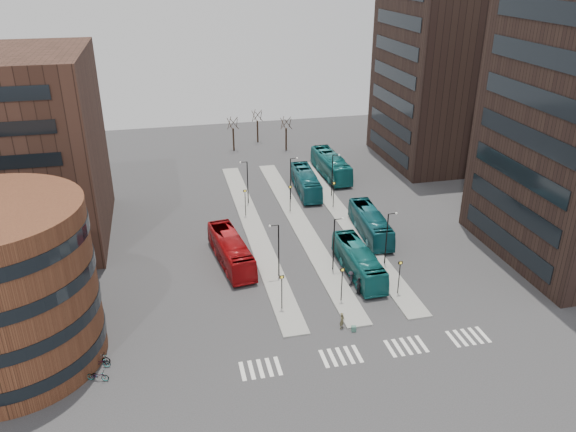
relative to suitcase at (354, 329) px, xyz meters
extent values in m
plane|color=#2D2D30|center=(-1.22, -7.12, -0.27)|extent=(160.00, 160.00, 0.00)
cube|color=gray|center=(-5.22, 22.88, -0.19)|extent=(2.50, 45.00, 0.15)
cube|color=gray|center=(0.78, 22.88, -0.19)|extent=(2.50, 45.00, 0.15)
cube|color=gray|center=(6.78, 22.88, -0.19)|extent=(2.50, 45.00, 0.15)
cube|color=navy|center=(0.00, 0.00, 0.00)|extent=(0.49, 0.42, 0.54)
imported|color=#9E0C0F|center=(-9.15, 15.06, 1.31)|extent=(4.12, 11.62, 3.17)
imported|color=#125C5D|center=(3.83, 9.66, 1.24)|extent=(2.68, 10.89, 3.03)
imported|color=#12555E|center=(4.22, 33.31, 1.29)|extent=(3.31, 11.32, 3.11)
imported|color=#12515B|center=(8.36, 18.14, 1.27)|extent=(3.22, 11.17, 3.08)
imported|color=#146264|center=(9.70, 38.95, 1.46)|extent=(3.22, 12.47, 3.45)
imported|color=brown|center=(-0.89, 0.74, 0.53)|extent=(0.68, 0.68, 1.60)
imported|color=black|center=(-9.20, 12.37, 0.49)|extent=(0.87, 0.76, 1.53)
imported|color=black|center=(2.54, 5.81, 0.67)|extent=(0.76, 1.19, 1.89)
imported|color=black|center=(2.33, 7.75, 0.49)|extent=(0.74, 1.07, 1.52)
imported|color=gray|center=(-22.22, -1.57, 0.21)|extent=(1.94, 1.17, 0.96)
imported|color=gray|center=(-22.22, 0.54, 0.28)|extent=(1.91, 1.03, 1.11)
imported|color=gray|center=(-22.22, 0.07, 0.22)|extent=(1.93, 0.96, 0.97)
cube|color=silver|center=(-10.72, -3.12, -0.26)|extent=(0.35, 2.40, 0.01)
cube|color=silver|center=(-9.97, -3.12, -0.26)|extent=(0.35, 2.40, 0.01)
cube|color=silver|center=(-9.22, -3.12, -0.26)|extent=(0.35, 2.40, 0.01)
cube|color=silver|center=(-8.47, -3.12, -0.26)|extent=(0.35, 2.40, 0.01)
cube|color=silver|center=(-7.72, -3.12, -0.26)|extent=(0.35, 2.40, 0.01)
cube|color=silver|center=(-3.72, -3.12, -0.26)|extent=(0.35, 2.40, 0.01)
cube|color=silver|center=(-2.97, -3.12, -0.26)|extent=(0.35, 2.40, 0.01)
cube|color=silver|center=(-2.22, -3.12, -0.26)|extent=(0.35, 2.40, 0.01)
cube|color=silver|center=(-1.47, -3.12, -0.26)|extent=(0.35, 2.40, 0.01)
cube|color=silver|center=(-0.72, -3.12, -0.26)|extent=(0.35, 2.40, 0.01)
cube|color=silver|center=(2.28, -3.12, -0.26)|extent=(0.35, 2.40, 0.01)
cube|color=silver|center=(3.03, -3.12, -0.26)|extent=(0.35, 2.40, 0.01)
cube|color=silver|center=(3.78, -3.12, -0.26)|extent=(0.35, 2.40, 0.01)
cube|color=silver|center=(4.53, -3.12, -0.26)|extent=(0.35, 2.40, 0.01)
cube|color=silver|center=(5.28, -3.12, -0.26)|extent=(0.35, 2.40, 0.01)
cube|color=silver|center=(8.28, -3.12, -0.26)|extent=(0.35, 2.40, 0.01)
cube|color=silver|center=(9.03, -3.12, -0.26)|extent=(0.35, 2.40, 0.01)
cube|color=silver|center=(9.78, -3.12, -0.26)|extent=(0.35, 2.40, 0.01)
cube|color=silver|center=(10.53, -3.12, -0.26)|extent=(0.35, 2.40, 0.01)
cube|color=silver|center=(11.28, -3.12, -0.26)|extent=(0.35, 2.40, 0.01)
cylinder|color=black|center=(-29.22, 2.88, 1.73)|extent=(15.16, 15.16, 1.10)
cylinder|color=black|center=(-29.22, 2.88, 5.03)|extent=(15.16, 15.16, 1.10)
cube|color=black|center=(20.72, 8.88, 2.23)|extent=(0.12, 16.00, 2.00)
cube|color=black|center=(20.72, 8.88, 6.23)|extent=(0.12, 16.00, 2.00)
cube|color=black|center=(20.72, 8.88, 10.23)|extent=(0.12, 16.00, 2.00)
cube|color=black|center=(20.72, 8.88, 14.23)|extent=(0.12, 16.00, 2.00)
cube|color=black|center=(20.72, 8.88, 18.23)|extent=(0.12, 16.00, 2.00)
cube|color=black|center=(20.72, 8.88, 22.23)|extent=(0.12, 16.00, 2.00)
cube|color=black|center=(20.72, 8.88, 26.23)|extent=(0.12, 16.00, 2.00)
cube|color=black|center=(30.78, 42.88, 14.73)|extent=(20.00, 20.00, 30.00)
cube|color=black|center=(20.72, 42.88, 2.23)|extent=(0.12, 16.00, 2.00)
cube|color=black|center=(20.72, 42.88, 6.23)|extent=(0.12, 16.00, 2.00)
cube|color=black|center=(20.72, 42.88, 10.23)|extent=(0.12, 16.00, 2.00)
cube|color=black|center=(20.72, 42.88, 14.23)|extent=(0.12, 16.00, 2.00)
cube|color=black|center=(20.72, 42.88, 18.23)|extent=(0.12, 16.00, 2.00)
cube|color=black|center=(20.72, 42.88, 22.23)|extent=(0.12, 16.00, 2.00)
cylinder|color=black|center=(-5.62, 4.88, 1.63)|extent=(0.10, 0.10, 3.50)
cube|color=black|center=(-5.62, 4.88, 3.38)|extent=(0.45, 0.10, 0.30)
cube|color=yellow|center=(-5.62, 4.82, 3.38)|extent=(0.20, 0.02, 0.20)
cylinder|color=black|center=(-5.62, 26.88, 1.63)|extent=(0.10, 0.10, 3.50)
cube|color=black|center=(-5.62, 26.88, 3.38)|extent=(0.45, 0.10, 0.30)
cube|color=yellow|center=(-5.62, 26.82, 3.38)|extent=(0.20, 0.02, 0.20)
cylinder|color=black|center=(0.38, 4.88, 1.63)|extent=(0.10, 0.10, 3.50)
cube|color=black|center=(0.38, 4.88, 3.38)|extent=(0.45, 0.10, 0.30)
cube|color=yellow|center=(0.38, 4.82, 3.38)|extent=(0.20, 0.02, 0.20)
cylinder|color=black|center=(0.38, 26.88, 1.63)|extent=(0.10, 0.10, 3.50)
cube|color=black|center=(0.38, 26.88, 3.38)|extent=(0.45, 0.10, 0.30)
cube|color=yellow|center=(0.38, 26.82, 3.38)|extent=(0.20, 0.02, 0.20)
cylinder|color=black|center=(6.38, 4.88, 1.63)|extent=(0.10, 0.10, 3.50)
cube|color=black|center=(6.38, 4.88, 3.38)|extent=(0.45, 0.10, 0.30)
cube|color=yellow|center=(6.38, 4.82, 3.38)|extent=(0.20, 0.02, 0.20)
cylinder|color=black|center=(6.38, 26.88, 1.63)|extent=(0.10, 0.10, 3.50)
cube|color=black|center=(6.38, 26.88, 3.38)|extent=(0.45, 0.10, 0.30)
cube|color=yellow|center=(6.38, 26.82, 3.38)|extent=(0.20, 0.02, 0.20)
cylinder|color=black|center=(-4.62, 10.88, 2.88)|extent=(0.14, 0.14, 6.00)
cylinder|color=black|center=(-5.07, 10.88, 5.88)|extent=(0.90, 0.08, 0.08)
sphere|color=silver|center=(-5.52, 10.88, 5.88)|extent=(0.24, 0.24, 0.24)
cylinder|color=black|center=(-4.62, 30.88, 2.88)|extent=(0.14, 0.14, 6.00)
cylinder|color=black|center=(-5.07, 30.88, 5.88)|extent=(0.90, 0.08, 0.08)
sphere|color=silver|center=(-5.52, 30.88, 5.88)|extent=(0.24, 0.24, 0.24)
cylinder|color=black|center=(1.38, 10.88, 2.88)|extent=(0.14, 0.14, 6.00)
cylinder|color=black|center=(1.83, 10.88, 5.88)|extent=(0.90, 0.08, 0.08)
sphere|color=silver|center=(2.28, 10.88, 5.88)|extent=(0.24, 0.24, 0.24)
cylinder|color=black|center=(1.38, 30.88, 2.88)|extent=(0.14, 0.14, 6.00)
cylinder|color=black|center=(1.83, 30.88, 5.88)|extent=(0.90, 0.08, 0.08)
sphere|color=silver|center=(2.28, 30.88, 5.88)|extent=(0.24, 0.24, 0.24)
cylinder|color=black|center=(7.38, 10.88, 2.88)|extent=(0.14, 0.14, 6.00)
cylinder|color=black|center=(7.83, 10.88, 5.88)|extent=(0.90, 0.08, 0.08)
sphere|color=silver|center=(8.28, 10.88, 5.88)|extent=(0.24, 0.24, 0.24)
cylinder|color=black|center=(7.38, 30.88, 2.88)|extent=(0.14, 0.14, 6.00)
cylinder|color=black|center=(7.83, 30.88, 5.88)|extent=(0.90, 0.08, 0.08)
sphere|color=silver|center=(8.28, 30.88, 5.88)|extent=(0.24, 0.24, 0.24)
cylinder|color=black|center=(-3.22, 54.88, 1.73)|extent=(0.30, 0.30, 4.00)
cylinder|color=black|center=(-2.52, 54.88, 4.63)|extent=(0.10, 1.56, 1.95)
cylinder|color=black|center=(-3.01, 55.54, 4.63)|extent=(1.48, 0.59, 1.97)
cylinder|color=black|center=(-3.79, 55.29, 4.63)|extent=(0.90, 1.31, 1.99)
cylinder|color=black|center=(-3.79, 54.47, 4.63)|extent=(0.89, 1.31, 1.99)
cylinder|color=black|center=(-3.01, 54.21, 4.63)|extent=(1.48, 0.58, 1.97)
cylinder|color=black|center=(1.78, 58.88, 1.73)|extent=(0.30, 0.30, 4.00)
cylinder|color=black|center=(2.48, 58.88, 4.63)|extent=(0.10, 1.56, 1.95)
cylinder|color=black|center=(1.99, 59.54, 4.63)|extent=(1.48, 0.59, 1.97)
cylinder|color=black|center=(1.21, 59.29, 4.63)|extent=(0.90, 1.31, 1.99)
cylinder|color=black|center=(1.21, 58.47, 4.63)|extent=(0.89, 1.31, 1.99)
cylinder|color=black|center=(1.99, 58.21, 4.63)|extent=(1.48, 0.58, 1.97)
cylinder|color=black|center=(5.78, 52.88, 1.73)|extent=(0.30, 0.30, 4.00)
cylinder|color=black|center=(6.48, 52.88, 4.63)|extent=(0.10, 1.56, 1.95)
cylinder|color=black|center=(5.99, 53.54, 4.63)|extent=(1.48, 0.59, 1.97)
cylinder|color=black|center=(5.21, 53.29, 4.63)|extent=(0.90, 1.31, 1.99)
cylinder|color=black|center=(5.21, 52.47, 4.63)|extent=(0.89, 1.31, 1.99)
cylinder|color=black|center=(5.99, 52.21, 4.63)|extent=(1.48, 0.58, 1.97)
camera|label=1|loc=(-15.33, -39.60, 30.76)|focal=35.00mm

